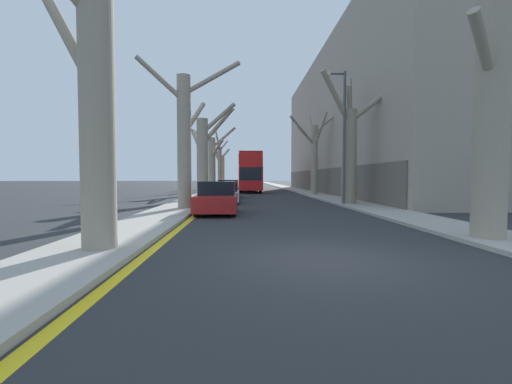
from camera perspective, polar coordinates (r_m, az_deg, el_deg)
The scene contains 19 objects.
ground_plane at distance 7.30m, azimuth 11.28°, elevation -10.95°, with size 300.00×300.00×0.00m, color #2B2D30.
sidewalk_left at distance 57.03m, azimuth -5.63°, elevation 0.84°, with size 2.30×120.00×0.12m, color #A39E93.
sidewalk_right at distance 57.33m, azimuth 4.61°, elevation 0.86°, with size 2.30×120.00×0.12m, color #A39E93.
building_facade_right at distance 38.50m, azimuth 17.77°, elevation 10.74°, with size 10.08×40.20×14.61m.
kerb_line_stripe at distance 56.97m, azimuth -4.29°, elevation 0.79°, with size 0.24×120.00×0.01m, color yellow.
street_tree_left_0 at distance 8.54m, azimuth -25.61°, elevation 13.96°, with size 2.30×2.60×7.51m.
street_tree_left_1 at distance 18.06m, azimuth -11.72°, elevation 9.16°, with size 5.12×2.66×7.92m.
street_tree_left_2 at distance 26.13m, azimuth -8.64°, elevation 6.24°, with size 3.61×2.31×7.29m.
street_tree_left_3 at distance 35.52m, azimuth -7.31°, elevation 5.03°, with size 5.03×2.19×6.90m.
street_tree_left_4 at distance 44.23m, azimuth -6.09°, elevation 4.57°, with size 1.81×3.37×7.71m.
street_tree_left_5 at distance 52.01m, azimuth -5.80°, elevation 3.88°, with size 2.67×4.02×6.10m.
street_tree_right_0 at distance 11.14m, azimuth 34.80°, elevation 15.58°, with size 2.92×2.91×9.43m.
street_tree_right_1 at distance 21.55m, azimuth 15.28°, elevation 7.35°, with size 4.27×3.44×8.03m.
street_tree_right_2 at distance 31.78m, azimuth 9.68°, elevation 6.37°, with size 4.71×3.91×7.73m.
double_decker_bus at distance 40.18m, azimuth -1.05°, elevation 3.59°, with size 2.48×11.93×4.34m.
parked_car_0 at distance 15.98m, azimuth -6.48°, elevation -1.08°, with size 1.83×3.93×1.50m.
parked_car_1 at distance 22.29m, azimuth -5.26°, elevation -0.18°, with size 1.87×4.08×1.39m.
parked_car_2 at distance 27.88m, azimuth -4.64°, elevation 0.43°, with size 1.75×4.46×1.47m.
lamp_post at distance 21.04m, azimuth 14.23°, elevation 9.80°, with size 1.40×0.20×7.87m.
Camera 1 is at (-1.67, -6.91, 1.69)m, focal length 24.00 mm.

